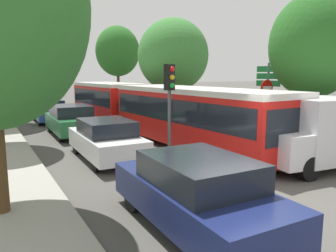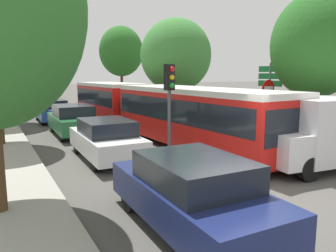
{
  "view_description": "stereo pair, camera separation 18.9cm",
  "coord_description": "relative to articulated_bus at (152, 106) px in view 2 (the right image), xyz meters",
  "views": [
    {
      "loc": [
        -5.62,
        -5.67,
        3.06
      ],
      "look_at": [
        0.2,
        4.49,
        1.2
      ],
      "focal_mm": 35.0,
      "sensor_mm": 36.0,
      "label": 1
    },
    {
      "loc": [
        -5.46,
        -5.76,
        3.06
      ],
      "look_at": [
        0.2,
        4.49,
        1.2
      ],
      "focal_mm": 35.0,
      "sensor_mm": 36.0,
      "label": 2
    }
  ],
  "objects": [
    {
      "name": "queued_car_green",
      "position": [
        -3.58,
        1.76,
        -0.67
      ],
      "size": [
        1.98,
        4.45,
        1.53
      ],
      "rotation": [
        0.0,
        0.0,
        1.55
      ],
      "color": "#236638",
      "rests_on": "ground"
    },
    {
      "name": "queued_car_white",
      "position": [
        -3.64,
        -3.65,
        -0.71
      ],
      "size": [
        1.88,
        4.23,
        1.46
      ],
      "rotation": [
        0.0,
        0.0,
        1.55
      ],
      "color": "white",
      "rests_on": "ground"
    },
    {
      "name": "white_van",
      "position": [
        2.61,
        -8.26,
        -0.21
      ],
      "size": [
        5.2,
        2.54,
        2.31
      ],
      "rotation": [
        0.0,
        0.0,
        3.02
      ],
      "color": "silver",
      "rests_on": "ground"
    },
    {
      "name": "queued_car_navy",
      "position": [
        -3.91,
        -9.74,
        -0.69
      ],
      "size": [
        1.93,
        4.34,
        1.49
      ],
      "rotation": [
        0.0,
        0.0,
        1.55
      ],
      "color": "navy",
      "rests_on": "ground"
    },
    {
      "name": "articulated_bus",
      "position": [
        0.0,
        0.0,
        0.0
      ],
      "size": [
        3.41,
        16.99,
        2.51
      ],
      "rotation": [
        0.0,
        0.0,
        -1.52
      ],
      "color": "red",
      "rests_on": "ground"
    },
    {
      "name": "direction_sign_post",
      "position": [
        4.61,
        -3.42,
        1.12
      ],
      "size": [
        0.15,
        1.4,
        3.6
      ],
      "rotation": [
        0.0,
        0.0,
        3.21
      ],
      "color": "#56595E",
      "rests_on": "ground"
    },
    {
      "name": "queued_car_silver",
      "position": [
        -3.6,
        12.5,
        -0.67
      ],
      "size": [
        1.99,
        4.48,
        1.54
      ],
      "rotation": [
        0.0,
        0.0,
        1.55
      ],
      "color": "#B7BABF",
      "rests_on": "ground"
    },
    {
      "name": "queued_car_blue",
      "position": [
        -3.69,
        7.17,
        -0.72
      ],
      "size": [
        1.85,
        4.16,
        1.43
      ],
      "rotation": [
        0.0,
        0.0,
        1.55
      ],
      "color": "#284799",
      "rests_on": "ground"
    },
    {
      "name": "queued_car_graphite",
      "position": [
        -3.88,
        18.5,
        -0.74
      ],
      "size": [
        1.79,
        4.04,
        1.39
      ],
      "rotation": [
        0.0,
        0.0,
        1.55
      ],
      "color": "#47474C",
      "rests_on": "ground"
    },
    {
      "name": "tree_right_mid",
      "position": [
        4.66,
        5.61,
        2.8
      ],
      "size": [
        5.0,
        5.0,
        6.95
      ],
      "color": "#51381E",
      "rests_on": "ground"
    },
    {
      "name": "tree_right_far",
      "position": [
        4.29,
        15.31,
        3.64
      ],
      "size": [
        4.16,
        4.16,
        7.58
      ],
      "color": "#51381E",
      "rests_on": "ground"
    },
    {
      "name": "ground_plane",
      "position": [
        -1.83,
        -9.11,
        -1.45
      ],
      "size": [
        200.0,
        200.0,
        0.0
      ],
      "primitive_type": "plane",
      "color": "#4F4C47"
    },
    {
      "name": "no_entry_sign",
      "position": [
        3.35,
        -4.55,
        0.43
      ],
      "size": [
        0.7,
        0.08,
        2.82
      ],
      "rotation": [
        0.0,
        0.0,
        -1.57
      ],
      "color": "#56595E",
      "rests_on": "ground"
    },
    {
      "name": "traffic_light",
      "position": [
        -1.68,
        -4.84,
        1.05
      ],
      "size": [
        0.35,
        0.38,
        3.4
      ],
      "rotation": [
        0.0,
        0.0,
        -1.45
      ],
      "color": "#56595E",
      "rests_on": "ground"
    },
    {
      "name": "city_bus_rear",
      "position": [
        -3.66,
        32.25,
        -0.03
      ],
      "size": [
        2.88,
        11.47,
        2.45
      ],
      "rotation": [
        0.0,
        0.0,
        1.54
      ],
      "color": "teal",
      "rests_on": "ground"
    },
    {
      "name": "tree_right_near",
      "position": [
        4.9,
        -5.62,
        2.68
      ],
      "size": [
        3.71,
        3.71,
        6.42
      ],
      "color": "#51381E",
      "rests_on": "ground"
    }
  ]
}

